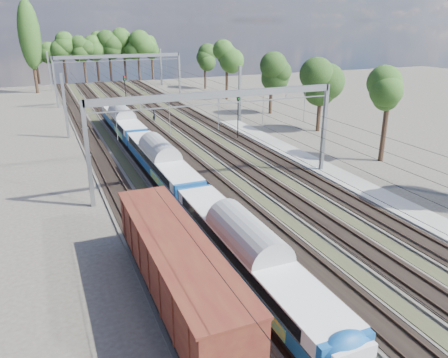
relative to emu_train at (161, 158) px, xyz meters
name	(u,v)px	position (x,y,z in m)	size (l,w,h in m)	color
track_bed	(173,146)	(4.50, 11.35, -2.25)	(21.00, 130.00, 0.34)	#47423A
platform	(394,204)	(16.50, -13.65, -2.20)	(3.00, 70.00, 0.30)	gray
catenary	(157,87)	(4.83, 19.04, 4.05)	(25.65, 130.00, 9.00)	gray
tree_belt	(141,53)	(12.12, 59.90, 5.81)	(39.03, 99.65, 11.97)	black
poplar	(29,35)	(-10.00, 64.35, 9.53)	(4.40, 4.40, 19.04)	black
emu_train	(161,158)	(0.00, 0.00, 0.00)	(2.74, 57.95, 4.00)	black
freight_boxcar	(176,267)	(-4.50, -19.55, 0.06)	(3.18, 15.37, 3.96)	black
worker	(154,115)	(6.11, 26.45, -1.37)	(0.72, 0.47, 1.97)	black
signal_near	(125,90)	(3.57, 35.15, 1.55)	(0.44, 0.41, 6.17)	black
signal_far	(238,111)	(13.61, 11.80, 1.35)	(0.40, 0.37, 5.85)	black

